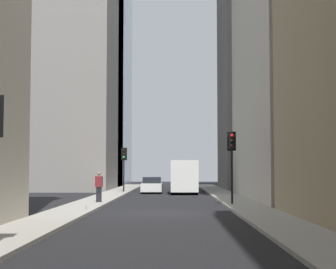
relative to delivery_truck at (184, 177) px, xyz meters
The scene contains 11 objects.
ground_plane 21.18m from the delivery_truck, behind, with size 135.00×135.00×0.00m, color black.
sidewalk_right 21.94m from the delivery_truck, 164.37° to the left, with size 90.00×2.20×0.14m, color #A8A399.
sidewalk_left 21.36m from the delivery_truck, behind, with size 90.00×2.20×0.14m, color #A8A399.
building_left_far 19.52m from the delivery_truck, 41.72° to the right, with size 12.06×10.50×30.48m.
building_right_far 20.49m from the delivery_truck, 49.20° to the left, with size 16.68×10.50×28.86m.
delivery_truck is the anchor object (origin of this frame).
sedan_white 3.11m from the delivery_truck, 68.62° to the left, with size 4.30×1.78×1.42m.
traffic_light_midblock 16.42m from the delivery_truck, behind, with size 0.43×0.52×4.14m.
traffic_light_far_junction 5.65m from the delivery_truck, 77.36° to the left, with size 0.43×0.52×3.87m.
pedestrian 15.60m from the delivery_truck, 159.81° to the left, with size 0.26×0.44×1.81m.
discarded_bottle 21.86m from the delivery_truck, 166.50° to the left, with size 0.07×0.07×0.27m.
Camera 1 is at (-27.00, -0.51, 2.12)m, focal length 59.48 mm.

